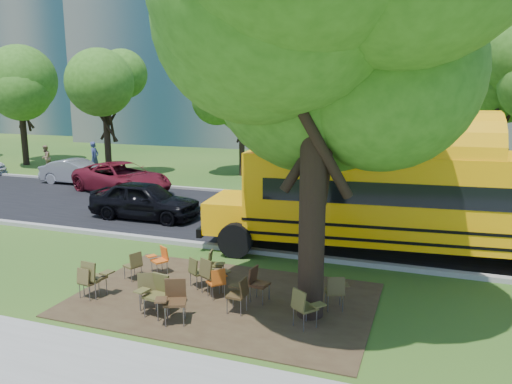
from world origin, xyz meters
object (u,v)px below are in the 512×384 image
at_px(chair_0, 93,275).
at_px(chair_2, 149,286).
at_px(chair_10, 214,262).
at_px(chair_11, 218,280).
at_px(chair_15, 211,273).
at_px(chair_1, 88,280).
at_px(bg_car_red, 122,178).
at_px(chair_12, 257,281).
at_px(pedestrian_a, 95,157).
at_px(chair_9, 160,257).
at_px(chair_13, 336,289).
at_px(chair_14, 198,270).
at_px(chair_4, 165,285).
at_px(chair_7, 304,305).
at_px(black_car, 145,200).
at_px(bg_car_silver, 77,172).
at_px(chair_6, 239,292).
at_px(pedestrian_b, 46,158).
at_px(main_tree, 316,31).
at_px(chair_3, 157,291).
at_px(school_bus, 441,199).
at_px(chair_8, 134,263).
at_px(chair_5, 174,297).

relative_size(chair_0, chair_2, 1.02).
distance_m(chair_10, chair_11, 1.23).
bearing_deg(chair_15, chair_1, -127.43).
height_order(chair_2, bg_car_red, bg_car_red).
relative_size(chair_12, pedestrian_a, 0.46).
height_order(chair_9, chair_10, chair_10).
xyz_separation_m(chair_10, chair_11, (0.58, -1.09, -0.01)).
relative_size(chair_13, chair_14, 1.06).
relative_size(chair_4, chair_15, 0.86).
distance_m(chair_11, chair_12, 0.96).
relative_size(chair_7, chair_9, 1.14).
xyz_separation_m(chair_11, black_car, (-5.72, 5.94, 0.26)).
height_order(bg_car_silver, bg_car_red, bg_car_red).
bearing_deg(pedestrian_a, chair_14, -141.23).
height_order(chair_9, chair_15, chair_15).
distance_m(chair_1, chair_2, 1.67).
bearing_deg(chair_10, chair_6, 26.98).
bearing_deg(chair_1, pedestrian_b, 141.88).
bearing_deg(main_tree, chair_11, 175.87).
bearing_deg(chair_3, school_bus, -123.70).
xyz_separation_m(chair_8, chair_13, (5.29, -0.04, 0.04)).
bearing_deg(school_bus, chair_10, -151.54).
distance_m(chair_9, pedestrian_a, 18.45).
distance_m(chair_4, pedestrian_b, 22.72).
height_order(chair_6, chair_9, chair_6).
bearing_deg(chair_0, chair_3, -3.66).
bearing_deg(black_car, chair_2, -147.68).
relative_size(school_bus, chair_15, 13.99).
xyz_separation_m(chair_11, bg_car_red, (-9.41, 9.78, 0.27)).
relative_size(chair_2, pedestrian_b, 0.60).
xyz_separation_m(chair_10, chair_15, (0.34, -0.94, 0.09)).
xyz_separation_m(chair_14, bg_car_red, (-8.68, 9.37, 0.25)).
relative_size(chair_0, chair_9, 1.23).
distance_m(main_tree, black_car, 11.38).
bearing_deg(school_bus, chair_8, -154.66).
height_order(chair_5, chair_13, chair_5).
distance_m(chair_8, chair_15, 2.29).
relative_size(chair_1, pedestrian_b, 0.52).
bearing_deg(chair_9, chair_4, 155.33).
height_order(main_tree, bg_car_red, main_tree).
bearing_deg(chair_8, black_car, 51.07).
xyz_separation_m(main_tree, chair_8, (-4.82, 0.50, -5.54)).
height_order(chair_0, chair_5, chair_5).
bearing_deg(chair_7, chair_8, -156.37).
distance_m(chair_6, chair_7, 1.55).
bearing_deg(chair_15, chair_6, -7.08).
bearing_deg(school_bus, chair_4, -142.46).
bearing_deg(chair_15, chair_4, -102.30).
distance_m(school_bus, pedestrian_b, 24.85).
relative_size(school_bus, chair_9, 16.89).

